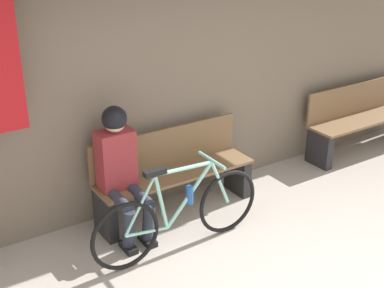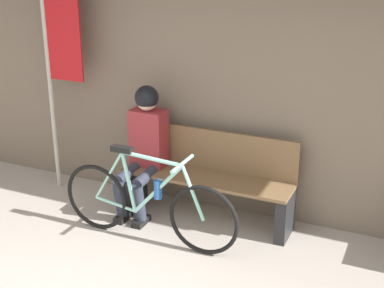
% 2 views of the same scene
% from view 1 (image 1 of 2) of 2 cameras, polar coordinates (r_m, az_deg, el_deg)
% --- Properties ---
extents(storefront_wall, '(12.00, 0.56, 3.20)m').
position_cam_1_polar(storefront_wall, '(5.25, -3.57, 10.54)').
color(storefront_wall, '#756656').
rests_on(storefront_wall, ground_plane).
extents(park_bench_near, '(1.67, 0.42, 0.86)m').
position_cam_1_polar(park_bench_near, '(5.40, -2.02, -3.29)').
color(park_bench_near, brown).
rests_on(park_bench_near, ground_plane).
extents(bicycle, '(1.72, 0.40, 0.87)m').
position_cam_1_polar(bicycle, '(4.81, -1.34, -7.46)').
color(bicycle, black).
rests_on(bicycle, ground_plane).
extents(person_seated, '(0.34, 0.60, 1.27)m').
position_cam_1_polar(person_seated, '(4.92, -7.66, -2.15)').
color(person_seated, '#2D3342').
rests_on(person_seated, ground_plane).
extents(park_bench_far, '(1.62, 0.42, 0.86)m').
position_cam_1_polar(park_bench_far, '(7.13, 17.54, 2.39)').
color(park_bench_far, brown).
rests_on(park_bench_far, ground_plane).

